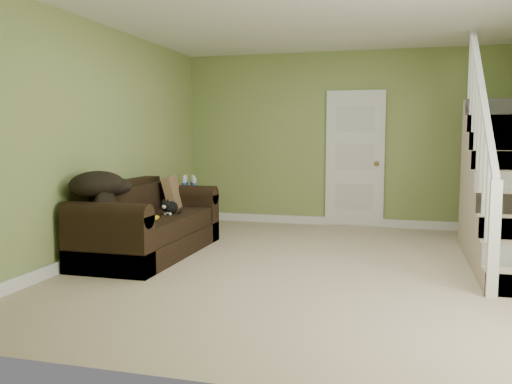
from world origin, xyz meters
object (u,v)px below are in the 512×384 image
Objects in this scene: sofa at (147,227)px; cat at (170,208)px; side_table at (191,209)px; banana at (155,218)px.

sofa is 0.34m from cat.
side_table is 1.59m from cat.
cat is (0.22, 0.14, 0.21)m from sofa.
banana is (0.27, -0.33, 0.16)m from sofa.
sofa is at bearing -85.02° from side_table.
banana is at bearing -85.74° from cat.
side_table is (-0.15, 1.67, -0.03)m from sofa.
cat is at bearing 92.77° from banana.
side_table is at bearing 102.33° from cat.
side_table reaches higher than banana.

